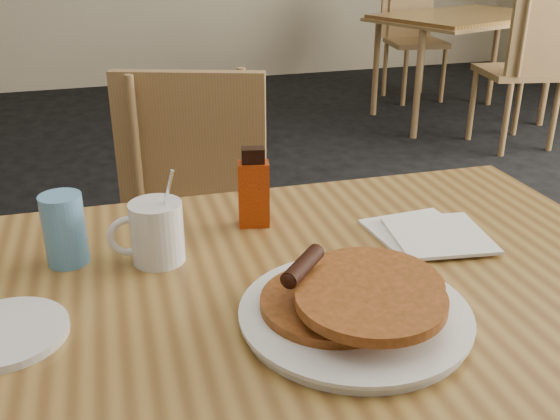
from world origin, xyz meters
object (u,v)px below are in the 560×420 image
at_px(chair_main_far, 201,214).
at_px(blue_tumbler, 64,229).
at_px(chair_neighbor_far, 411,28).
at_px(neighbor_table, 465,20).
at_px(pancake_plate, 355,306).
at_px(coffee_mug, 155,231).
at_px(syrup_bottle, 254,190).
at_px(chair_neighbor_near, 531,57).
at_px(main_table, 285,314).

bearing_deg(chair_main_far, blue_tumbler, -98.81).
distance_m(chair_main_far, chair_neighbor_far, 3.88).
height_order(neighbor_table, pancake_plate, pancake_plate).
height_order(pancake_plate, coffee_mug, coffee_mug).
bearing_deg(chair_neighbor_far, syrup_bottle, -112.83).
bearing_deg(chair_main_far, syrup_bottle, -68.50).
bearing_deg(chair_neighbor_near, blue_tumbler, -128.28).
relative_size(main_table, syrup_bottle, 8.82).
bearing_deg(chair_neighbor_far, main_table, -111.36).
distance_m(main_table, blue_tumbler, 0.38).
relative_size(neighbor_table, chair_neighbor_near, 1.46).
xyz_separation_m(coffee_mug, blue_tumbler, (-0.14, 0.04, 0.01)).
distance_m(pancake_plate, blue_tumbler, 0.49).
distance_m(main_table, coffee_mug, 0.25).
bearing_deg(syrup_bottle, chair_neighbor_near, 55.26).
height_order(chair_neighbor_near, syrup_bottle, chair_neighbor_near).
xyz_separation_m(main_table, blue_tumbler, (-0.31, 0.20, 0.10)).
distance_m(neighbor_table, syrup_bottle, 3.68).
bearing_deg(chair_neighbor_far, pancake_plate, -109.95).
bearing_deg(syrup_bottle, pancake_plate, -69.36).
bearing_deg(main_table, chair_neighbor_far, 58.74).
bearing_deg(pancake_plate, neighbor_table, 54.77).
height_order(chair_neighbor_far, syrup_bottle, chair_neighbor_far).
height_order(neighbor_table, coffee_mug, coffee_mug).
distance_m(neighbor_table, pancake_plate, 3.93).
distance_m(main_table, chair_main_far, 0.79).
height_order(chair_neighbor_near, pancake_plate, chair_neighbor_near).
xyz_separation_m(main_table, syrup_bottle, (0.02, 0.25, 0.11)).
distance_m(chair_neighbor_far, coffee_mug, 4.49).
height_order(chair_neighbor_near, blue_tumbler, chair_neighbor_near).
xyz_separation_m(neighbor_table, pancake_plate, (-2.27, -3.21, 0.07)).
relative_size(main_table, blue_tumbler, 11.10).
relative_size(pancake_plate, blue_tumbler, 2.72).
xyz_separation_m(chair_neighbor_near, coffee_mug, (-2.50, -2.22, 0.22)).
xyz_separation_m(chair_neighbor_far, blue_tumbler, (-2.66, -3.67, 0.25)).
distance_m(main_table, syrup_bottle, 0.27).
bearing_deg(syrup_bottle, chair_neighbor_far, 69.90).
distance_m(neighbor_table, coffee_mug, 3.87).
height_order(chair_neighbor_near, coffee_mug, chair_neighbor_near).
xyz_separation_m(chair_main_far, blue_tumbler, (-0.32, -0.57, 0.26)).
relative_size(chair_neighbor_far, blue_tumbler, 7.93).
distance_m(main_table, neighbor_table, 3.89).
xyz_separation_m(chair_neighbor_near, pancake_plate, (-2.27, -2.48, 0.20)).
xyz_separation_m(syrup_bottle, blue_tumbler, (-0.33, -0.05, -0.01)).
height_order(chair_main_far, blue_tumbler, chair_main_far).
bearing_deg(pancake_plate, coffee_mug, 132.46).
bearing_deg(neighbor_table, syrup_bottle, -128.98).
height_order(chair_neighbor_far, chair_neighbor_near, chair_neighbor_near).
bearing_deg(coffee_mug, blue_tumbler, 146.48).
bearing_deg(syrup_bottle, main_table, -82.01).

